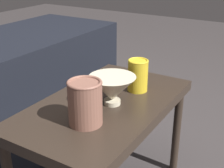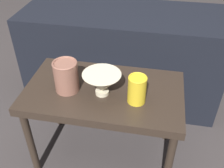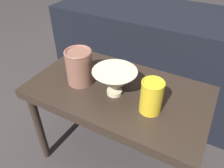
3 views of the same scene
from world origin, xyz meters
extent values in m
plane|color=#383333|center=(0.00, 0.00, 0.00)|extent=(8.00, 8.00, 0.00)
cube|color=#2D231C|center=(0.00, 0.00, 0.45)|extent=(0.74, 0.43, 0.04)
cylinder|color=#2D231C|center=(-0.33, -0.18, 0.21)|extent=(0.04, 0.04, 0.43)
cylinder|color=#2D231C|center=(0.33, -0.18, 0.21)|extent=(0.04, 0.04, 0.43)
cylinder|color=#2D231C|center=(-0.33, 0.18, 0.21)|extent=(0.04, 0.04, 0.43)
cylinder|color=#2D231C|center=(0.33, 0.18, 0.21)|extent=(0.04, 0.04, 0.43)
cube|color=black|center=(0.00, 0.57, 0.31)|extent=(1.25, 0.50, 0.62)
cylinder|color=beige|center=(0.00, -0.03, 0.47)|extent=(0.06, 0.06, 0.02)
cone|color=beige|center=(0.00, -0.03, 0.53)|extent=(0.17, 0.17, 0.09)
cylinder|color=brown|center=(-0.16, -0.03, 0.54)|extent=(0.11, 0.11, 0.14)
torus|color=brown|center=(-0.16, -0.03, 0.61)|extent=(0.11, 0.11, 0.01)
cylinder|color=gold|center=(0.16, -0.06, 0.53)|extent=(0.08, 0.08, 0.13)
torus|color=gold|center=(0.16, -0.06, 0.59)|extent=(0.08, 0.08, 0.01)
camera|label=1|loc=(-0.88, -0.57, 0.98)|focal=50.00mm
camera|label=2|loc=(0.22, -0.94, 1.23)|focal=42.00mm
camera|label=3|loc=(0.32, -0.63, 1.03)|focal=35.00mm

